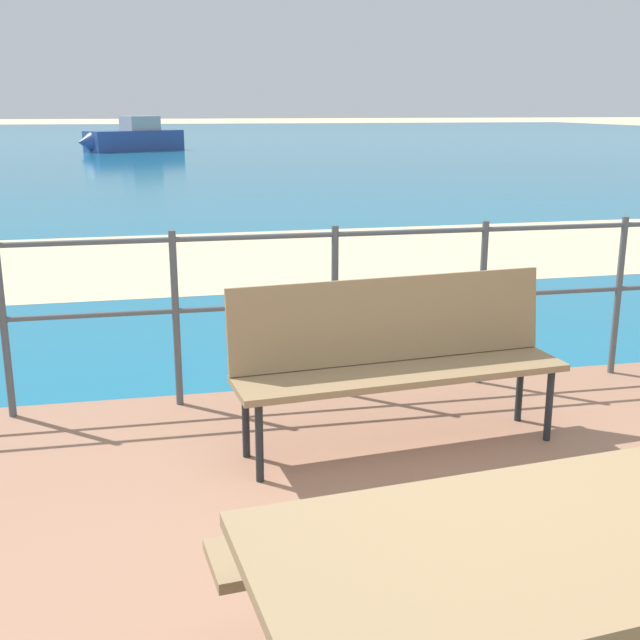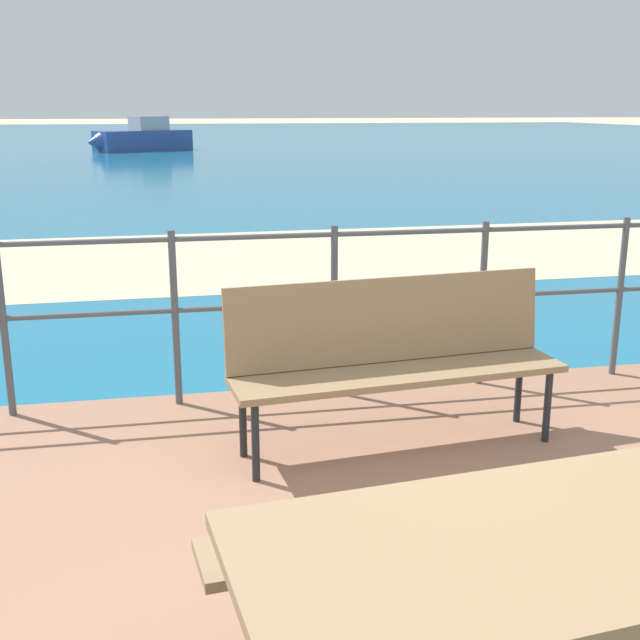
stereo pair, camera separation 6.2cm
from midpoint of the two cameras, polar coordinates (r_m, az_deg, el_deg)
name	(u,v)px [view 2 (the right image)]	position (r m, az deg, el deg)	size (l,w,h in m)	color
patio_paving	(477,634)	(3.11, 11.74, -21.11)	(6.40, 5.20, 0.06)	#996B51
sea_water	(180,143)	(42.35, -9.91, 12.35)	(90.00, 90.00, 0.01)	#196B8E
beach_strip	(248,257)	(10.10, -4.97, 4.49)	(54.00, 4.04, 0.01)	beige
picnic_table	(556,587)	(2.28, 17.27, -17.74)	(1.84, 1.56, 0.74)	#8C704C
park_bench	(394,349)	(4.28, 5.71, -2.09)	(1.82, 0.61, 0.90)	#8C704C
railing_fence	(334,292)	(4.98, 1.38, 1.98)	(5.94, 0.04, 1.08)	#4C5156
boat_mid	(142,138)	(35.01, -12.56, 12.56)	(4.42, 3.15, 1.42)	#2D478C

